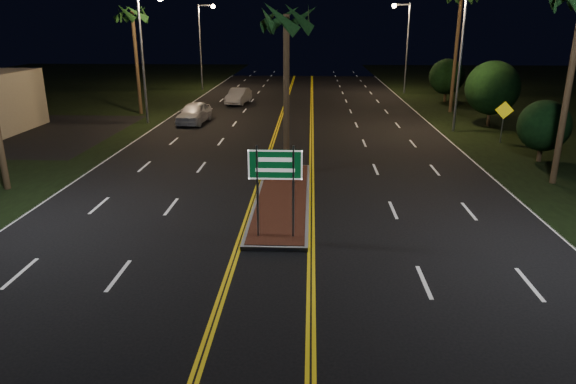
# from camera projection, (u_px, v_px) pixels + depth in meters

# --- Properties ---
(ground) EXTENTS (120.00, 120.00, 0.00)m
(ground) POSITION_uv_depth(u_px,v_px,m) (269.00, 279.00, 15.05)
(ground) COLOR black
(ground) RESTS_ON ground
(median_island) EXTENTS (2.25, 10.25, 0.17)m
(median_island) POSITION_uv_depth(u_px,v_px,m) (282.00, 198.00, 21.66)
(median_island) COLOR gray
(median_island) RESTS_ON ground
(highway_sign) EXTENTS (1.80, 0.08, 3.20)m
(highway_sign) POSITION_uv_depth(u_px,v_px,m) (275.00, 173.00, 16.94)
(highway_sign) COLOR gray
(highway_sign) RESTS_ON ground
(streetlight_left_mid) EXTENTS (1.91, 0.44, 9.00)m
(streetlight_left_mid) POSITION_uv_depth(u_px,v_px,m) (147.00, 44.00, 36.48)
(streetlight_left_mid) COLOR gray
(streetlight_left_mid) RESTS_ON ground
(streetlight_left_far) EXTENTS (1.91, 0.44, 9.00)m
(streetlight_left_far) POSITION_uv_depth(u_px,v_px,m) (203.00, 37.00, 55.44)
(streetlight_left_far) COLOR gray
(streetlight_left_far) RESTS_ON ground
(streetlight_right_mid) EXTENTS (1.91, 0.44, 9.00)m
(streetlight_right_mid) POSITION_uv_depth(u_px,v_px,m) (456.00, 46.00, 33.68)
(streetlight_right_mid) COLOR gray
(streetlight_right_mid) RESTS_ON ground
(streetlight_right_far) EXTENTS (1.91, 0.44, 9.00)m
(streetlight_right_far) POSITION_uv_depth(u_px,v_px,m) (404.00, 38.00, 52.64)
(streetlight_right_far) COLOR gray
(streetlight_right_far) RESTS_ON ground
(palm_median) EXTENTS (2.40, 2.40, 8.30)m
(palm_median) POSITION_uv_depth(u_px,v_px,m) (286.00, 19.00, 22.71)
(palm_median) COLOR #382819
(palm_median) RESTS_ON ground
(palm_left_far) EXTENTS (2.40, 2.40, 8.80)m
(palm_left_far) POSITION_uv_depth(u_px,v_px,m) (132.00, 14.00, 39.71)
(palm_left_far) COLOR #382819
(palm_left_far) RESTS_ON ground
(shrub_near) EXTENTS (2.70, 2.70, 3.30)m
(shrub_near) POSITION_uv_depth(u_px,v_px,m) (544.00, 126.00, 27.14)
(shrub_near) COLOR #382819
(shrub_near) RESTS_ON ground
(shrub_mid) EXTENTS (3.78, 3.78, 4.62)m
(shrub_mid) POSITION_uv_depth(u_px,v_px,m) (492.00, 88.00, 36.35)
(shrub_mid) COLOR #382819
(shrub_mid) RESTS_ON ground
(shrub_far) EXTENTS (3.24, 3.24, 3.96)m
(shrub_far) POSITION_uv_depth(u_px,v_px,m) (447.00, 77.00, 47.86)
(shrub_far) COLOR #382819
(shrub_far) RESTS_ON ground
(car_near) EXTENTS (2.72, 5.53, 1.79)m
(car_near) POSITION_uv_depth(u_px,v_px,m) (194.00, 111.00, 37.99)
(car_near) COLOR silver
(car_near) RESTS_ON ground
(car_far) EXTENTS (2.76, 5.17, 1.64)m
(car_far) POSITION_uv_depth(u_px,v_px,m) (239.00, 95.00, 47.10)
(car_far) COLOR #B8B9C2
(car_far) RESTS_ON ground
(warning_sign) EXTENTS (1.06, 0.26, 2.58)m
(warning_sign) POSITION_uv_depth(u_px,v_px,m) (504.00, 116.00, 31.51)
(warning_sign) COLOR gray
(warning_sign) RESTS_ON ground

